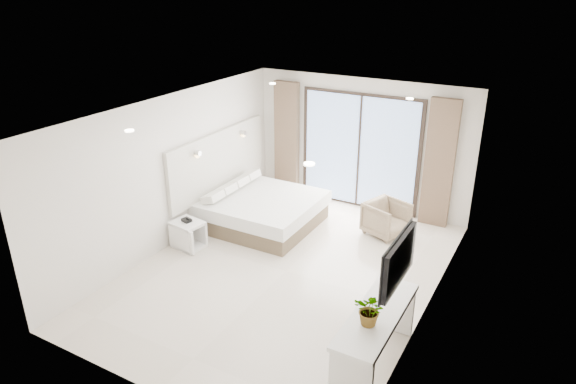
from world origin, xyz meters
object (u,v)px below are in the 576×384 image
object	(u,v)px
bed	(262,210)
armchair	(386,217)
nightstand	(188,234)
console_desk	(376,327)

from	to	relation	value
bed	armchair	size ratio (longest dim) A/B	2.88
nightstand	armchair	xyz separation A→B (m)	(2.93, 2.21, 0.11)
bed	nightstand	world-z (taller)	bed
console_desk	bed	bearing A→B (deg)	141.08
bed	armchair	distance (m)	2.40
bed	armchair	xyz separation A→B (m)	(2.27, 0.78, 0.06)
bed	console_desk	xyz separation A→B (m)	(3.32, -2.68, 0.27)
nightstand	armchair	world-z (taller)	armchair
nightstand	console_desk	xyz separation A→B (m)	(3.98, -1.26, 0.32)
bed	console_desk	world-z (taller)	console_desk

